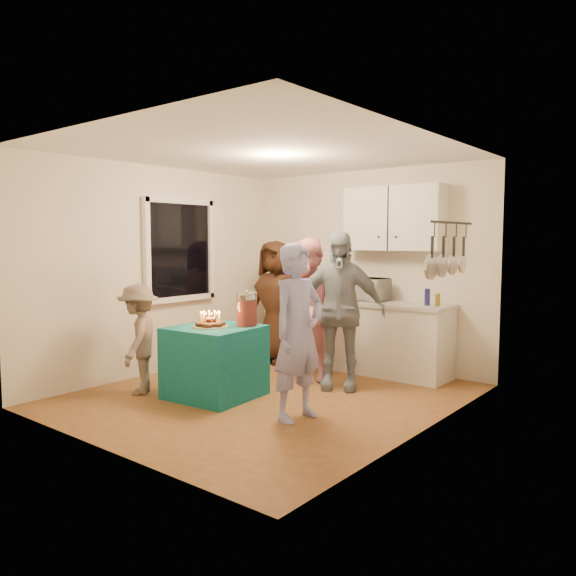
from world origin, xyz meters
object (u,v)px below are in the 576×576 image
Objects in this scene: microwave at (367,289)px; woman_back_left at (276,302)px; man_birthday at (298,332)px; party_table at (215,362)px; woman_back_center at (309,309)px; counter at (365,337)px; punch_jar at (247,310)px; woman_back_right at (338,310)px; child_near_left at (139,339)px.

woman_back_left is at bearing -163.05° from microwave.
party_table is at bearing 94.47° from man_birthday.
woman_back_center is at bearing 39.12° from man_birthday.
man_birthday is (0.53, -2.11, 0.40)m from counter.
party_table is 0.51× the size of woman_back_left.
woman_back_left reaches higher than punch_jar.
woman_back_center is 0.49m from woman_back_right.
counter is at bearing 111.69° from child_near_left.
child_near_left is at bearing -149.59° from party_table.
counter is 2.59× the size of party_table.
man_birthday reaches higher than microwave.
woman_back_center is (-0.80, 1.25, 0.03)m from man_birthday.
counter is 1.23× the size of woman_back_right.
woman_back_center is (-0.28, -0.86, -0.20)m from microwave.
punch_jar is (-0.41, -1.81, -0.12)m from microwave.
punch_jar is 0.98m from man_birthday.
man_birthday is at bearing -76.00° from counter.
woman_back_left is at bearing 129.34° from woman_back_right.
child_near_left is (-0.15, -2.15, -0.23)m from woman_back_left.
microwave is at bearing 0.00° from counter.
punch_jar is 0.96m from woman_back_center.
woman_back_center is (-0.27, -0.86, 0.42)m from counter.
party_table is 0.48× the size of woman_back_right.
child_near_left reaches higher than counter.
woman_back_right is at bearing -77.84° from counter.
man_birthday is at bearing -44.54° from woman_back_left.
party_table is 0.70× the size of child_near_left.
woman_back_right is (0.19, -0.94, -0.16)m from microwave.
counter is at bearing 20.52° from man_birthday.
woman_back_right is at bearing -22.11° from woman_back_left.
child_near_left is at bearing -163.27° from woman_back_right.
man_birthday reaches higher than party_table.
woman_back_left is at bearing 158.75° from woman_back_center.
party_table is 0.50× the size of woman_back_center.
party_table is at bearing -154.66° from woman_back_right.
woman_back_center is at bearing -27.72° from woman_back_left.
woman_back_left reaches higher than microwave.
woman_back_center is at bearing 82.23° from punch_jar.
counter is 4.21× the size of microwave.
microwave is (0.01, 0.00, 0.62)m from counter.
woman_back_right reaches higher than microwave.
woman_back_center is at bearing -107.62° from counter.
man_birthday reaches higher than counter.
woman_back_left reaches higher than child_near_left.
child_near_left is (-1.90, -0.39, -0.22)m from man_birthday.
counter is 2.86m from child_near_left.
woman_back_center is 0.96× the size of woman_back_right.
man_birthday is at bearing -75.00° from microwave.
child_near_left is at bearing -144.61° from punch_jar.
microwave reaches higher than counter.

